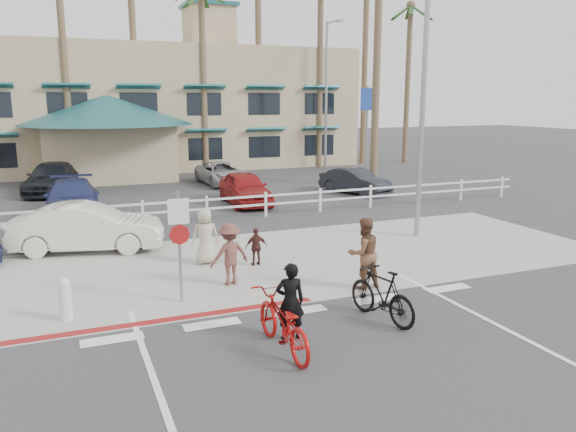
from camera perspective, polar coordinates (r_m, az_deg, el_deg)
name	(u,v)px	position (r m, az deg, el deg)	size (l,w,h in m)	color
ground	(311,321)	(12.13, 2.34, -10.63)	(140.00, 140.00, 0.00)	#333335
bike_path	(357,361)	(10.50, 7.02, -14.40)	(12.00, 16.00, 0.01)	#333335
sidewalk_plaza	(245,264)	(16.09, -4.34, -4.91)	(22.00, 7.00, 0.01)	gray
cross_street	(210,234)	(19.81, -7.91, -1.79)	(40.00, 5.00, 0.01)	#333335
parking_lot	(163,193)	(28.94, -12.62, 2.34)	(50.00, 16.00, 0.01)	#333335
curb_red	(159,321)	(12.40, -13.00, -10.37)	(7.00, 0.25, 0.02)	maroon
rail_fence	(209,209)	(21.72, -7.99, 0.75)	(29.40, 0.16, 1.00)	silver
building	(155,84)	(41.73, -13.33, 12.92)	(28.00, 16.00, 11.30)	tan
sign_post	(179,241)	(13.01, -10.98, -2.55)	(0.50, 0.10, 2.90)	gray
bollard_0	(65,299)	(12.87, -21.69, -7.88)	(0.26, 0.26, 0.95)	silver
streetlight_0	(423,103)	(19.26, 13.54, 11.12)	(0.60, 2.00, 9.00)	gray
streetlight_1	(326,97)	(38.04, 3.89, 11.98)	(0.60, 2.00, 9.50)	gray
info_sign	(367,127)	(37.26, 8.02, 8.90)	(1.20, 0.16, 5.60)	navy
palm_3	(64,56)	(35.27, -21.81, 14.87)	(4.00, 4.00, 14.00)	#193D17
palm_4	(134,50)	(36.60, -15.39, 15.92)	(4.00, 4.00, 15.00)	#193D17
palm_5	(203,68)	(36.29, -8.62, 14.65)	(4.00, 4.00, 13.00)	#193D17
palm_6	(258,38)	(38.54, -3.02, 17.58)	(4.00, 4.00, 17.00)	#193D17
palm_7	(320,63)	(39.01, 3.27, 15.29)	(4.00, 4.00, 14.00)	#193D17
palm_8	(365,58)	(41.78, 7.82, 15.66)	(4.00, 4.00, 15.00)	#193D17
palm_9	(408,72)	(42.45, 12.10, 14.10)	(4.00, 4.00, 13.00)	#193D17
palm_11	(377,52)	(30.61, 9.05, 16.13)	(4.00, 4.00, 14.00)	#193D17
bike_red	(282,322)	(10.56, -0.58, -10.77)	(0.76, 2.18, 1.15)	#9F0D0A
rider_red	(290,301)	(11.02, 0.22, -8.66)	(0.56, 0.37, 1.55)	black
bike_black	(382,295)	(12.12, 9.51, -7.87)	(0.54, 1.93, 1.16)	black
rider_black	(364,253)	(13.99, 7.70, -3.77)	(0.87, 0.68, 1.79)	brown
pedestrian_a	(230,254)	(14.23, -5.95, -3.87)	(1.03, 0.59, 1.59)	brown
pedestrian_child	(256,247)	(15.85, -3.24, -3.14)	(0.63, 0.26, 1.08)	#411E19
pedestrian_b	(205,236)	(16.10, -8.42, -2.03)	(0.79, 0.51, 1.62)	#B1A88E
car_white_sedan	(87,228)	(18.32, -19.72, -1.12)	(1.57, 4.52, 1.49)	silver
lot_car_1	(72,199)	(23.84, -21.07, 1.62)	(2.05, 5.03, 1.46)	navy
lot_car_2	(245,188)	(25.10, -4.39, 2.84)	(1.71, 4.25, 1.45)	maroon
lot_car_3	(355,181)	(28.11, 6.82, 3.55)	(1.32, 3.79, 1.25)	black
lot_car_4	(52,178)	(30.40, -22.85, 3.55)	(2.08, 5.11, 1.48)	black
lot_car_5	(222,173)	(31.01, -6.72, 4.31)	(2.05, 4.44, 1.23)	#96979A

